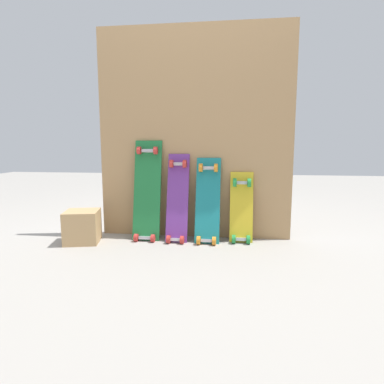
{
  "coord_description": "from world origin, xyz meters",
  "views": [
    {
      "loc": [
        0.33,
        -2.65,
        0.79
      ],
      "look_at": [
        0.0,
        -0.07,
        0.41
      ],
      "focal_mm": 30.36,
      "sensor_mm": 36.0,
      "label": 1
    }
  ],
  "objects_px": {
    "wooden_crate": "(82,227)",
    "skateboard_yellow": "(241,211)",
    "skateboard_teal": "(208,204)",
    "skateboard_green": "(147,194)",
    "skateboard_purple": "(177,202)"
  },
  "relations": [
    {
      "from": "skateboard_green",
      "to": "skateboard_yellow",
      "type": "relative_size",
      "value": 1.41
    },
    {
      "from": "skateboard_green",
      "to": "skateboard_purple",
      "type": "height_order",
      "value": "skateboard_green"
    },
    {
      "from": "skateboard_purple",
      "to": "skateboard_yellow",
      "type": "relative_size",
      "value": 1.24
    },
    {
      "from": "wooden_crate",
      "to": "skateboard_yellow",
      "type": "bearing_deg",
      "value": 8.84
    },
    {
      "from": "skateboard_teal",
      "to": "wooden_crate",
      "type": "height_order",
      "value": "skateboard_teal"
    },
    {
      "from": "skateboard_teal",
      "to": "wooden_crate",
      "type": "distance_m",
      "value": 1.03
    },
    {
      "from": "skateboard_green",
      "to": "skateboard_yellow",
      "type": "distance_m",
      "value": 0.79
    },
    {
      "from": "skateboard_yellow",
      "to": "wooden_crate",
      "type": "bearing_deg",
      "value": -171.16
    },
    {
      "from": "skateboard_green",
      "to": "wooden_crate",
      "type": "relative_size",
      "value": 3.41
    },
    {
      "from": "skateboard_yellow",
      "to": "wooden_crate",
      "type": "relative_size",
      "value": 2.41
    },
    {
      "from": "skateboard_purple",
      "to": "skateboard_green",
      "type": "bearing_deg",
      "value": 177.15
    },
    {
      "from": "skateboard_teal",
      "to": "skateboard_yellow",
      "type": "bearing_deg",
      "value": 6.99
    },
    {
      "from": "skateboard_teal",
      "to": "skateboard_yellow",
      "type": "distance_m",
      "value": 0.28
    },
    {
      "from": "skateboard_yellow",
      "to": "wooden_crate",
      "type": "xyz_separation_m",
      "value": [
        -1.27,
        -0.2,
        -0.12
      ]
    },
    {
      "from": "skateboard_yellow",
      "to": "skateboard_green",
      "type": "bearing_deg",
      "value": -178.6
    }
  ]
}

